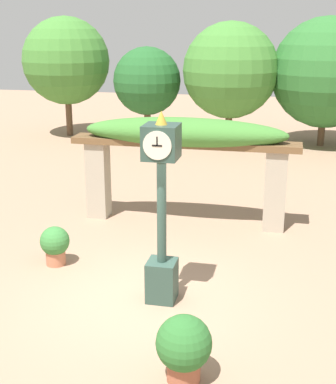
% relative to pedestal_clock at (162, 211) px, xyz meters
% --- Properties ---
extents(ground_plane, '(60.00, 60.00, 0.00)m').
position_rel_pedestal_clock_xyz_m(ground_plane, '(-0.37, -0.05, -1.66)').
color(ground_plane, '#9E7A60').
extents(pedestal_clock, '(0.57, 0.61, 3.36)m').
position_rel_pedestal_clock_xyz_m(pedestal_clock, '(0.00, 0.00, 0.00)').
color(pedestal_clock, '#2D473D').
rests_on(pedestal_clock, ground).
extents(pergola, '(5.48, 1.10, 2.61)m').
position_rel_pedestal_clock_xyz_m(pergola, '(-0.37, 3.96, 0.33)').
color(pergola, '#A89E89').
rests_on(pergola, ground).
extents(potted_plant_near_left, '(0.77, 0.77, 0.96)m').
position_rel_pedestal_clock_xyz_m(potted_plant_near_left, '(0.80, -2.15, -1.14)').
color(potted_plant_near_left, '#9E563D').
rests_on(potted_plant_near_left, ground).
extents(potted_plant_near_right, '(0.60, 0.60, 0.81)m').
position_rel_pedestal_clock_xyz_m(potted_plant_near_right, '(-2.45, 0.97, -1.22)').
color(potted_plant_near_right, '#B26B4C').
rests_on(potted_plant_near_right, ground).
extents(tree_line, '(17.74, 4.71, 5.12)m').
position_rel_pedestal_clock_xyz_m(tree_line, '(0.59, 13.76, 1.24)').
color(tree_line, brown).
rests_on(tree_line, ground).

